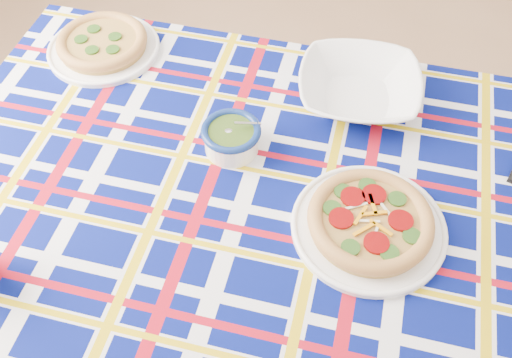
# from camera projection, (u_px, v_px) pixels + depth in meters

# --- Properties ---
(floor) EXTENTS (4.00, 4.00, 0.00)m
(floor) POSITION_uv_depth(u_px,v_px,m) (371.00, 229.00, 2.21)
(floor) COLOR #9D7251
(floor) RESTS_ON ground
(dining_table) EXTENTS (1.90, 1.41, 0.80)m
(dining_table) POSITION_uv_depth(u_px,v_px,m) (284.00, 216.00, 1.37)
(dining_table) COLOR brown
(dining_table) RESTS_ON floor
(tablecloth) EXTENTS (1.94, 1.45, 0.11)m
(tablecloth) POSITION_uv_depth(u_px,v_px,m) (284.00, 210.00, 1.35)
(tablecloth) COLOR #050E5D
(tablecloth) RESTS_ON dining_table
(main_focaccia_plate) EXTENTS (0.41, 0.41, 0.07)m
(main_focaccia_plate) POSITION_uv_depth(u_px,v_px,m) (370.00, 221.00, 1.22)
(main_focaccia_plate) COLOR #AA7F3C
(main_focaccia_plate) RESTS_ON tablecloth
(pesto_bowl) EXTENTS (0.18, 0.18, 0.09)m
(pesto_bowl) POSITION_uv_depth(u_px,v_px,m) (231.00, 136.00, 1.36)
(pesto_bowl) COLOR #253C10
(pesto_bowl) RESTS_ON tablecloth
(serving_bowl) EXTENTS (0.35, 0.35, 0.08)m
(serving_bowl) POSITION_uv_depth(u_px,v_px,m) (359.00, 88.00, 1.47)
(serving_bowl) COLOR white
(serving_bowl) RESTS_ON tablecloth
(second_focaccia_plate) EXTENTS (0.41, 0.41, 0.06)m
(second_focaccia_plate) POSITION_uv_depth(u_px,v_px,m) (102.00, 42.00, 1.60)
(second_focaccia_plate) COLOR #AA7F3C
(second_focaccia_plate) RESTS_ON tablecloth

